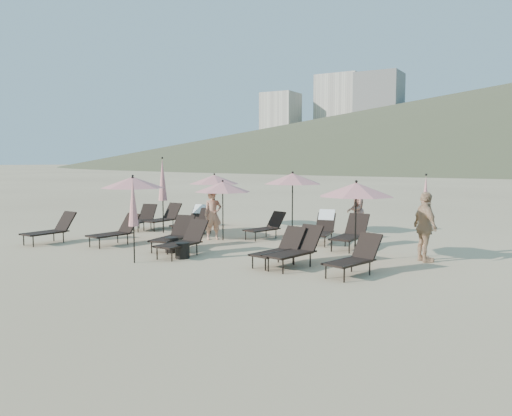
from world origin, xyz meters
The scene contains 29 objects.
ground centered at (0.00, 0.00, 0.00)m, with size 800.00×800.00×0.00m, color #D6BA8C.
hotel_skyline centered at (-93.62, 271.21, 24.18)m, with size 109.00×82.00×55.00m.
lounger_0 centered at (-6.01, -0.45, 0.46)m, with size 0.78×1.76×0.99m.
lounger_1 centered at (-3.90, 0.37, 0.45)m, with size 0.87×1.75×0.97m.
lounger_2 centered at (-1.74, 0.66, 0.46)m, with size 0.90×1.79×0.99m.
lounger_3 centered at (-0.82, -0.01, 0.46)m, with size 0.70×1.72×0.98m.
lounger_4 centered at (2.56, 0.25, 0.47)m, with size 1.01×1.86×1.01m.
lounger_5 centered at (4.18, 0.13, 0.44)m, with size 1.02×1.73×0.94m.
lounger_6 centered at (-5.75, 3.50, 0.45)m, with size 1.05×1.78×0.96m.
lounger_7 centered at (-3.56, 3.84, 0.49)m, with size 0.65×1.66×1.02m.
lounger_8 centered at (-2.94, 3.64, 0.43)m, with size 0.96×1.69×0.92m.
lounger_9 centered at (-0.40, 3.99, 0.42)m, with size 1.02×1.68×0.90m.
lounger_10 centered at (1.66, 4.15, 0.50)m, with size 0.90×1.76×1.05m.
lounger_11 centered at (2.83, 3.56, 0.48)m, with size 0.71×1.79×1.02m.
lounger_12 centered at (2.13, 0.24, 0.44)m, with size 0.93×1.73×0.95m.
lounger_13 centered at (-5.15, 4.09, 0.46)m, with size 0.71×1.74×0.99m.
umbrella_open_0 centered at (-3.93, 1.20, 1.98)m, with size 2.08×2.08×2.24m.
umbrella_open_1 centered at (-1.46, 2.89, 1.82)m, with size 1.91×1.91×2.06m.
umbrella_open_2 centered at (3.63, 1.70, 1.93)m, with size 2.03×2.03×2.18m.
umbrella_open_3 centered at (-3.78, 5.67, 1.94)m, with size 2.04×2.04×2.20m.
umbrella_open_4 centered at (-0.03, 5.29, 2.05)m, with size 2.16×2.16×2.32m.
umbrella_closed_0 centered at (-1.32, -1.45, 1.60)m, with size 0.27×0.27×2.29m.
umbrella_closed_1 centered at (5.10, 3.24, 1.63)m, with size 0.27×0.27×2.34m.
umbrella_closed_2 centered at (-4.41, 3.24, 1.98)m, with size 0.33×0.33×2.85m.
side_table_0 centered at (-1.46, 0.24, 0.22)m, with size 0.40×0.40×0.45m, color black.
side_table_1 centered at (-0.62, -0.32, 0.22)m, with size 0.40×0.40×0.44m, color black.
beachgoer_a centered at (-1.88, 2.89, 0.84)m, with size 0.61×0.40×1.68m, color tan.
beachgoer_b centered at (1.85, 6.75, 0.88)m, with size 0.86×0.67×1.77m, color #A86B56.
beachgoer_c centered at (5.24, 2.63, 0.94)m, with size 1.10×0.46×1.87m, color tan.
Camera 1 is at (8.06, -10.99, 2.66)m, focal length 35.00 mm.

